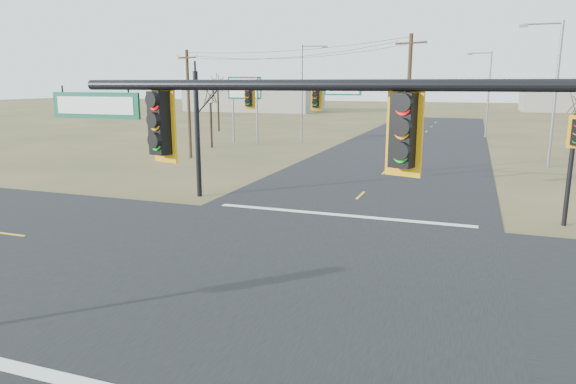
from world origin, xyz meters
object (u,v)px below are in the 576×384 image
object	(u,v)px
bare_tree_c	(576,103)
utility_pole_near	(408,102)
mast_arm_far	(251,108)
pedestal_signal_ne	(573,147)
highway_sign	(245,97)
streetlight_a	(553,87)
bare_tree_a	(210,92)
streetlight_b	(487,90)
streetlight_c	(304,88)
bare_tree_b	(218,82)
mast_arm_near	(409,169)
utility_pole_far	(189,103)

from	to	relation	value
bare_tree_c	utility_pole_near	bearing A→B (deg)	-130.90
mast_arm_far	pedestal_signal_ne	distance (m)	14.60
mast_arm_far	highway_sign	bearing A→B (deg)	100.02
pedestal_signal_ne	highway_sign	xyz separation A→B (m)	(-25.84, 24.10, 1.24)
highway_sign	streetlight_a	size ratio (longest dim) A/B	0.65
bare_tree_a	bare_tree_c	distance (m)	31.88
streetlight_b	bare_tree_c	size ratio (longest dim) A/B	1.69
streetlight_c	bare_tree_b	distance (m)	16.69
mast_arm_near	bare_tree_a	xyz separation A→B (m)	(-22.36, 35.73, 0.41)
mast_arm_near	bare_tree_b	xyz separation A→B (m)	(-29.69, 51.40, 1.31)
mast_arm_far	bare_tree_c	xyz separation A→B (m)	(18.63, 25.54, -0.40)
utility_pole_far	streetlight_b	world-z (taller)	streetlight_b
streetlight_a	bare_tree_a	size ratio (longest dim) A/B	1.56
bare_tree_a	bare_tree_c	xyz separation A→B (m)	(31.24, 6.30, -0.82)
streetlight_c	utility_pole_far	bearing A→B (deg)	-123.41
streetlight_a	streetlight_c	bearing A→B (deg)	164.86
mast_arm_far	streetlight_c	size ratio (longest dim) A/B	0.91
pedestal_signal_ne	bare_tree_a	world-z (taller)	bare_tree_a
mast_arm_near	bare_tree_c	xyz separation A→B (m)	(8.88, 42.03, -0.40)
utility_pole_near	bare_tree_a	xyz separation A→B (m)	(-19.00, 7.84, 0.44)
pedestal_signal_ne	highway_sign	size ratio (longest dim) A/B	0.71
bare_tree_c	pedestal_signal_ne	bearing A→B (deg)	-99.12
utility_pole_near	streetlight_a	distance (m)	10.99
pedestal_signal_ne	utility_pole_near	size ratio (longest dim) A/B	0.52
mast_arm_far	highway_sign	size ratio (longest dim) A/B	1.33
mast_arm_far	streetlight_a	size ratio (longest dim) A/B	0.86
bare_tree_a	streetlight_a	bearing A→B (deg)	-4.13
mast_arm_far	utility_pole_near	bearing A→B (deg)	45.61
highway_sign	streetlight_c	bearing A→B (deg)	15.58
pedestal_signal_ne	utility_pole_far	distance (m)	28.38
bare_tree_b	bare_tree_c	world-z (taller)	bare_tree_b
mast_arm_far	streetlight_c	xyz separation A→B (m)	(-5.73, 26.18, 0.69)
utility_pole_near	utility_pole_far	xyz separation A→B (m)	(-17.32, 1.07, -0.29)
utility_pole_far	bare_tree_a	xyz separation A→B (m)	(-1.68, 6.76, 0.73)
mast_arm_far	pedestal_signal_ne	world-z (taller)	mast_arm_far
bare_tree_a	highway_sign	bearing A→B (deg)	75.00
mast_arm_far	bare_tree_a	bearing A→B (deg)	108.11
mast_arm_far	streetlight_a	distance (m)	23.28
streetlight_b	bare_tree_a	distance (m)	30.72
mast_arm_far	utility_pole_far	distance (m)	16.59
pedestal_signal_ne	utility_pole_near	xyz separation A→B (m)	(-8.15, 11.41, 1.36)
pedestal_signal_ne	streetlight_a	bearing A→B (deg)	96.02
streetlight_a	bare_tree_c	world-z (taller)	streetlight_a
streetlight_b	bare_tree_c	xyz separation A→B (m)	(6.90, -12.44, -0.90)
mast_arm_far	streetlight_a	xyz separation A→B (m)	(15.67, 17.19, 0.96)
mast_arm_far	bare_tree_a	distance (m)	23.01
mast_arm_near	utility_pole_far	xyz separation A→B (m)	(-20.68, 28.97, -0.32)
mast_arm_far	utility_pole_far	bearing A→B (deg)	116.10
mast_arm_far	streetlight_a	bearing A→B (deg)	32.52
highway_sign	streetlight_c	xyz separation A→B (m)	(5.58, 2.09, 0.84)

